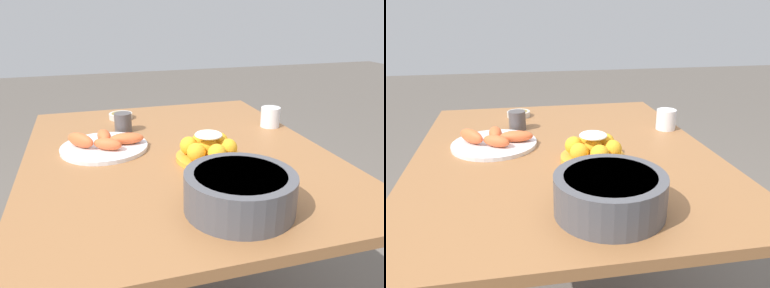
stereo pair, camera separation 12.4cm
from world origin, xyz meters
TOP-DOWN VIEW (x-y plane):
  - dining_table at (0.00, 0.00)m, footprint 1.24×1.01m
  - cake_plate at (0.10, 0.08)m, footprint 0.21×0.21m
  - serving_bowl at (0.43, 0.05)m, footprint 0.27×0.27m
  - sauce_bowl at (-0.46, -0.14)m, footprint 0.10×0.10m
  - seafood_platter at (-0.09, -0.24)m, footprint 0.30×0.30m
  - cup_near at (-0.27, -0.15)m, footprint 0.07×0.07m
  - cup_far at (-0.17, 0.44)m, footprint 0.08×0.08m

SIDE VIEW (x-z plane):
  - dining_table at x=0.00m, z-range 0.27..0.98m
  - sauce_bowl at x=-0.46m, z-range 0.71..0.74m
  - seafood_platter at x=-0.09m, z-range 0.70..0.76m
  - cake_plate at x=0.10m, z-range 0.70..0.80m
  - cup_near at x=-0.27m, z-range 0.71..0.79m
  - cup_far at x=-0.17m, z-range 0.71..0.79m
  - serving_bowl at x=0.43m, z-range 0.72..0.81m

